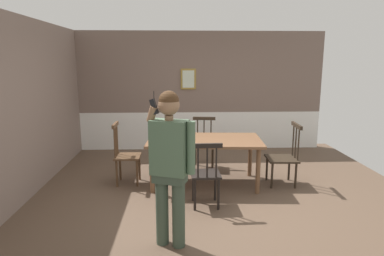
{
  "coord_description": "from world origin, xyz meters",
  "views": [
    {
      "loc": [
        -0.51,
        -4.81,
        2.01
      ],
      "look_at": [
        -0.34,
        -0.8,
        1.21
      ],
      "focal_mm": 31.64,
      "sensor_mm": 36.0,
      "label": 1
    }
  ],
  "objects_px": {
    "dining_table": "(205,144)",
    "chair_near_window": "(126,155)",
    "chair_opposite_corner": "(206,174)",
    "chair_by_doorway": "(284,156)",
    "person_figure": "(170,159)",
    "chair_at_table_head": "(204,143)"
  },
  "relations": [
    {
      "from": "chair_near_window",
      "to": "person_figure",
      "type": "relative_size",
      "value": 0.6
    },
    {
      "from": "chair_by_doorway",
      "to": "person_figure",
      "type": "xyz_separation_m",
      "value": [
        -1.82,
        -1.8,
        0.51
      ]
    },
    {
      "from": "person_figure",
      "to": "chair_at_table_head",
      "type": "bearing_deg",
      "value": -81.51
    },
    {
      "from": "chair_near_window",
      "to": "chair_by_doorway",
      "type": "height_order",
      "value": "chair_near_window"
    },
    {
      "from": "chair_near_window",
      "to": "chair_by_doorway",
      "type": "distance_m",
      "value": 2.6
    },
    {
      "from": "chair_at_table_head",
      "to": "chair_opposite_corner",
      "type": "height_order",
      "value": "chair_at_table_head"
    },
    {
      "from": "dining_table",
      "to": "chair_at_table_head",
      "type": "height_order",
      "value": "chair_at_table_head"
    },
    {
      "from": "chair_near_window",
      "to": "person_figure",
      "type": "bearing_deg",
      "value": 21.8
    },
    {
      "from": "chair_opposite_corner",
      "to": "chair_by_doorway",
      "type": "bearing_deg",
      "value": 29.45
    },
    {
      "from": "dining_table",
      "to": "chair_near_window",
      "type": "relative_size",
      "value": 1.84
    },
    {
      "from": "chair_at_table_head",
      "to": "dining_table",
      "type": "bearing_deg",
      "value": 93.76
    },
    {
      "from": "chair_near_window",
      "to": "chair_opposite_corner",
      "type": "bearing_deg",
      "value": 52.29
    },
    {
      "from": "chair_at_table_head",
      "to": "chair_opposite_corner",
      "type": "bearing_deg",
      "value": 93.94
    },
    {
      "from": "dining_table",
      "to": "chair_near_window",
      "type": "distance_m",
      "value": 1.31
    },
    {
      "from": "chair_near_window",
      "to": "chair_opposite_corner",
      "type": "relative_size",
      "value": 1.08
    },
    {
      "from": "person_figure",
      "to": "chair_by_doorway",
      "type": "bearing_deg",
      "value": -115.01
    },
    {
      "from": "dining_table",
      "to": "chair_at_table_head",
      "type": "relative_size",
      "value": 1.98
    },
    {
      "from": "chair_by_doorway",
      "to": "chair_opposite_corner",
      "type": "relative_size",
      "value": 1.08
    },
    {
      "from": "dining_table",
      "to": "person_figure",
      "type": "xyz_separation_m",
      "value": [
        -0.52,
        -1.88,
        0.31
      ]
    },
    {
      "from": "chair_near_window",
      "to": "chair_at_table_head",
      "type": "distance_m",
      "value": 1.58
    },
    {
      "from": "chair_by_doorway",
      "to": "chair_opposite_corner",
      "type": "xyz_separation_m",
      "value": [
        -1.35,
        -0.81,
        -0.0
      ]
    },
    {
      "from": "dining_table",
      "to": "chair_opposite_corner",
      "type": "relative_size",
      "value": 1.99
    }
  ]
}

